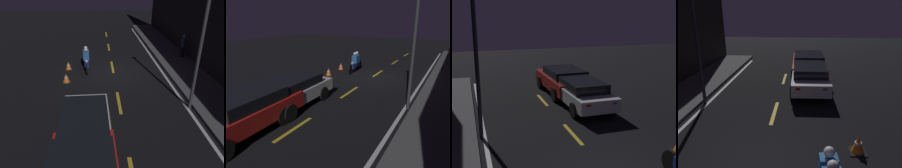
# 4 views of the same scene
# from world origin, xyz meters

# --- Properties ---
(ground_plane) EXTENTS (56.00, 56.00, 0.00)m
(ground_plane) POSITION_xyz_m (0.00, 0.00, 0.00)
(ground_plane) COLOR black
(raised_curb) EXTENTS (28.00, 2.29, 0.12)m
(raised_curb) POSITION_xyz_m (0.00, 4.43, 0.06)
(raised_curb) COLOR #4C4C4F
(raised_curb) RESTS_ON ground
(lane_dash_a) EXTENTS (2.00, 0.14, 0.01)m
(lane_dash_a) POSITION_xyz_m (-10.00, 0.00, 0.00)
(lane_dash_a) COLOR gold
(lane_dash_a) RESTS_ON ground
(lane_dash_b) EXTENTS (2.00, 0.14, 0.01)m
(lane_dash_b) POSITION_xyz_m (-5.50, 0.00, 0.00)
(lane_dash_b) COLOR gold
(lane_dash_b) RESTS_ON ground
(lane_dash_c) EXTENTS (2.00, 0.14, 0.01)m
(lane_dash_c) POSITION_xyz_m (-1.00, 0.00, 0.00)
(lane_dash_c) COLOR gold
(lane_dash_c) RESTS_ON ground
(lane_dash_d) EXTENTS (2.00, 0.14, 0.01)m
(lane_dash_d) POSITION_xyz_m (3.50, 0.00, 0.00)
(lane_dash_d) COLOR gold
(lane_dash_d) RESTS_ON ground
(lane_dash_e) EXTENTS (2.00, 0.14, 0.01)m
(lane_dash_e) POSITION_xyz_m (8.00, 0.00, 0.00)
(lane_dash_e) COLOR gold
(lane_dash_e) RESTS_ON ground
(lane_solid_kerb) EXTENTS (25.20, 0.14, 0.01)m
(lane_solid_kerb) POSITION_xyz_m (0.00, 3.03, 0.00)
(lane_solid_kerb) COLOR silver
(lane_solid_kerb) RESTS_ON ground
(sedan_white) EXTENTS (4.53, 1.94, 1.28)m
(sedan_white) POSITION_xyz_m (6.44, -1.43, 0.71)
(sedan_white) COLOR silver
(sedan_white) RESTS_ON ground
(taxi_red) EXTENTS (4.56, 2.09, 1.36)m
(taxi_red) POSITION_xyz_m (8.94, -1.40, 0.75)
(taxi_red) COLOR red
(taxi_red) RESTS_ON ground
(motorcycle) EXTENTS (2.44, 0.40, 1.40)m
(motorcycle) POSITION_xyz_m (-0.87, -1.67, 0.65)
(motorcycle) COLOR black
(motorcycle) RESTS_ON ground
(traffic_cone_near) EXTENTS (0.47, 0.47, 0.50)m
(traffic_cone_near) POSITION_xyz_m (-0.77, -2.80, 0.24)
(traffic_cone_near) COLOR black
(traffic_cone_near) RESTS_ON ground
(traffic_cone_mid) EXTENTS (0.48, 0.48, 0.51)m
(traffic_cone_mid) POSITION_xyz_m (1.14, -2.72, 0.25)
(traffic_cone_mid) COLOR black
(traffic_cone_mid) RESTS_ON ground
(street_lamp) EXTENTS (0.28, 0.28, 5.76)m
(street_lamp) POSITION_xyz_m (4.18, 3.13, 3.24)
(street_lamp) COLOR #333338
(street_lamp) RESTS_ON ground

